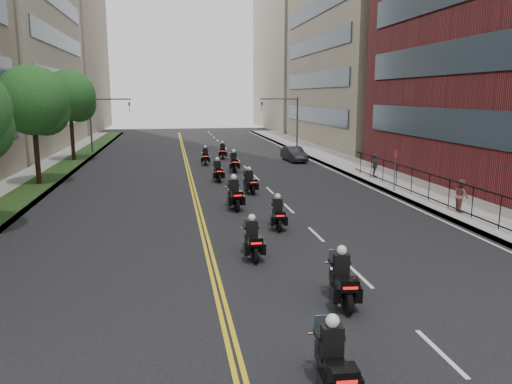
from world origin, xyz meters
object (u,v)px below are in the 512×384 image
(motorcycle_3, at_px, (278,215))
(motorcycle_6, at_px, (218,172))
(motorcycle_8, at_px, (205,157))
(motorcycle_7, at_px, (234,163))
(motorcycle_9, at_px, (223,152))
(parked_sedan, at_px, (294,154))
(motorcycle_5, at_px, (250,183))
(motorcycle_4, at_px, (234,195))
(pedestrian_b, at_px, (461,196))
(motorcycle_2, at_px, (252,241))
(motorcycle_1, at_px, (342,281))
(motorcycle_0, at_px, (333,364))
(pedestrian_c, at_px, (375,166))

(motorcycle_3, height_order, motorcycle_6, motorcycle_6)
(motorcycle_8, bearing_deg, motorcycle_7, -62.57)
(motorcycle_9, relative_size, parked_sedan, 0.56)
(parked_sedan, bearing_deg, motorcycle_5, -119.24)
(motorcycle_4, distance_m, motorcycle_8, 16.97)
(pedestrian_b, bearing_deg, motorcycle_2, 121.74)
(motorcycle_5, xyz_separation_m, motorcycle_8, (-1.75, 12.91, 0.02))
(motorcycle_1, xyz_separation_m, motorcycle_9, (0.07, 33.18, -0.02))
(motorcycle_2, relative_size, parked_sedan, 0.55)
(motorcycle_0, distance_m, pedestrian_c, 26.34)
(motorcycle_0, bearing_deg, motorcycle_9, 90.33)
(motorcycle_3, distance_m, motorcycle_5, 8.19)
(motorcycle_3, xyz_separation_m, motorcycle_8, (-1.72, 21.11, 0.04))
(motorcycle_3, xyz_separation_m, motorcycle_9, (0.13, 24.93, 0.04))
(motorcycle_1, height_order, motorcycle_3, motorcycle_1)
(motorcycle_0, xyz_separation_m, pedestrian_c, (10.94, 23.96, 0.33))
(motorcycle_3, bearing_deg, motorcycle_4, 114.48)
(motorcycle_9, bearing_deg, motorcycle_4, -89.38)
(motorcycle_5, xyz_separation_m, parked_sedan, (6.15, 13.79, 0.02))
(motorcycle_6, height_order, motorcycle_9, motorcycle_6)
(motorcycle_7, distance_m, pedestrian_b, 18.35)
(motorcycle_3, bearing_deg, pedestrian_c, 56.75)
(motorcycle_7, height_order, motorcycle_8, motorcycle_7)
(motorcycle_0, relative_size, motorcycle_6, 0.99)
(pedestrian_b, bearing_deg, motorcycle_6, 51.31)
(motorcycle_1, bearing_deg, motorcycle_2, 117.92)
(motorcycle_6, distance_m, motorcycle_9, 12.35)
(motorcycle_6, height_order, motorcycle_7, motorcycle_7)
(parked_sedan, height_order, pedestrian_c, pedestrian_c)
(motorcycle_2, bearing_deg, motorcycle_7, 85.06)
(motorcycle_9, height_order, pedestrian_c, pedestrian_c)
(motorcycle_1, bearing_deg, motorcycle_8, 99.19)
(motorcycle_1, bearing_deg, motorcycle_5, 95.83)
(motorcycle_4, height_order, motorcycle_9, motorcycle_4)
(motorcycle_7, xyz_separation_m, motorcycle_9, (-0.04, 8.07, -0.03))
(motorcycle_7, xyz_separation_m, pedestrian_c, (9.21, -5.27, 0.30))
(motorcycle_3, bearing_deg, motorcycle_7, 95.18)
(motorcycle_2, distance_m, pedestrian_c, 19.00)
(motorcycle_1, height_order, pedestrian_c, pedestrian_c)
(motorcycle_0, relative_size, motorcycle_7, 0.95)
(parked_sedan, xyz_separation_m, pedestrian_c, (3.20, -10.40, 0.32))
(motorcycle_4, xyz_separation_m, motorcycle_6, (-0.07, 8.54, -0.06))
(motorcycle_1, bearing_deg, motorcycle_4, 102.46)
(pedestrian_b, bearing_deg, motorcycle_3, 104.47)
(motorcycle_2, relative_size, motorcycle_4, 0.89)
(motorcycle_0, xyz_separation_m, parked_sedan, (7.74, 34.36, 0.01))
(motorcycle_8, distance_m, pedestrian_b, 22.97)
(motorcycle_5, distance_m, motorcycle_9, 16.73)
(motorcycle_3, xyz_separation_m, motorcycle_5, (0.03, 8.19, 0.02))
(motorcycle_0, xyz_separation_m, motorcycle_7, (1.73, 29.23, 0.03))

